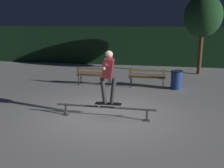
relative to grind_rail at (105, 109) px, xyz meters
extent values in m
plane|color=#ADAAA8|center=(0.00, 0.23, -0.28)|extent=(90.00, 90.00, 0.00)
cube|color=black|center=(0.00, 10.51, 1.01)|extent=(24.00, 1.20, 2.59)
cylinder|color=#47474C|center=(0.00, 0.00, 0.05)|extent=(3.01, 0.06, 0.06)
cube|color=#47474C|center=(-1.24, 0.00, -0.13)|extent=(0.06, 0.06, 0.30)
cube|color=#47474C|center=(-1.24, 0.00, -0.28)|extent=(0.18, 0.18, 0.01)
cube|color=#47474C|center=(1.24, 0.00, -0.13)|extent=(0.06, 0.06, 0.30)
cube|color=#47474C|center=(1.24, 0.00, -0.28)|extent=(0.18, 0.18, 0.01)
cube|color=black|center=(0.10, 0.00, 0.16)|extent=(0.79, 0.24, 0.02)
cube|color=black|center=(0.10, 0.00, 0.17)|extent=(0.77, 0.22, 0.00)
cube|color=#9E9EA3|center=(0.36, 0.01, 0.14)|extent=(0.06, 0.17, 0.02)
cube|color=#9E9EA3|center=(-0.17, -0.01, 0.14)|extent=(0.06, 0.17, 0.02)
cylinder|color=beige|center=(0.36, -0.07, 0.10)|extent=(0.05, 0.03, 0.05)
cylinder|color=beige|center=(0.36, 0.09, 0.10)|extent=(0.05, 0.03, 0.05)
cylinder|color=beige|center=(-0.17, -0.09, 0.10)|extent=(0.05, 0.03, 0.05)
cylinder|color=beige|center=(-0.17, 0.07, 0.10)|extent=(0.05, 0.03, 0.05)
cube|color=black|center=(0.28, 0.01, 0.18)|extent=(0.26, 0.11, 0.03)
cube|color=black|center=(-0.08, -0.01, 0.18)|extent=(0.26, 0.11, 0.03)
cylinder|color=#333338|center=(0.24, 0.01, 0.55)|extent=(0.21, 0.13, 0.79)
cylinder|color=#333338|center=(-0.04, -0.01, 0.55)|extent=(0.21, 0.13, 0.79)
cube|color=maroon|center=(0.10, 0.00, 1.21)|extent=(0.35, 0.37, 0.57)
cylinder|color=maroon|center=(0.11, -0.38, 1.37)|extent=(0.11, 0.61, 0.21)
cylinder|color=maroon|center=(0.08, 0.38, 1.37)|extent=(0.11, 0.61, 0.21)
sphere|color=beige|center=(0.13, -0.66, 1.32)|extent=(0.09, 0.09, 0.09)
sphere|color=beige|center=(0.07, 0.66, 1.32)|extent=(0.09, 0.09, 0.09)
sphere|color=beige|center=(0.13, 0.00, 1.61)|extent=(0.21, 0.21, 0.21)
cube|color=black|center=(-0.70, 4.09, -0.06)|extent=(0.04, 0.04, 0.44)
cube|color=black|center=(-0.70, 3.77, -0.06)|extent=(0.04, 0.04, 0.44)
cube|color=black|center=(-0.70, 3.73, 0.38)|extent=(0.04, 0.04, 0.44)
cube|color=black|center=(-2.11, 4.09, -0.06)|extent=(0.04, 0.04, 0.44)
cube|color=black|center=(-2.11, 3.77, -0.06)|extent=(0.04, 0.04, 0.44)
cube|color=black|center=(-2.11, 3.73, 0.38)|extent=(0.04, 0.04, 0.44)
cube|color=brown|center=(-1.40, 4.07, 0.17)|extent=(1.60, 0.09, 0.04)
cube|color=brown|center=(-1.40, 3.93, 0.17)|extent=(1.60, 0.09, 0.04)
cube|color=brown|center=(-1.40, 3.79, 0.17)|extent=(1.60, 0.09, 0.04)
cube|color=brown|center=(-1.41, 3.72, 0.34)|extent=(1.60, 0.04, 0.09)
cube|color=brown|center=(-1.41, 3.72, 0.52)|extent=(1.60, 0.04, 0.09)
cube|color=black|center=(1.69, 4.09, -0.06)|extent=(0.04, 0.04, 0.44)
cube|color=black|center=(1.69, 3.77, -0.06)|extent=(0.04, 0.04, 0.44)
cube|color=black|center=(1.69, 3.73, 0.38)|extent=(0.04, 0.04, 0.44)
cube|color=black|center=(0.28, 4.09, -0.06)|extent=(0.04, 0.04, 0.44)
cube|color=black|center=(0.28, 3.77, -0.06)|extent=(0.04, 0.04, 0.44)
cube|color=black|center=(0.28, 3.73, 0.38)|extent=(0.04, 0.04, 0.44)
cube|color=brown|center=(0.99, 4.07, 0.17)|extent=(1.60, 0.09, 0.04)
cube|color=brown|center=(0.99, 3.93, 0.17)|extent=(1.60, 0.09, 0.04)
cube|color=brown|center=(0.99, 3.79, 0.17)|extent=(1.60, 0.09, 0.04)
cube|color=brown|center=(0.99, 3.72, 0.34)|extent=(1.60, 0.04, 0.09)
cube|color=brown|center=(0.99, 3.72, 0.52)|extent=(1.60, 0.04, 0.09)
cylinder|color=#4C3828|center=(3.66, 7.63, 0.87)|extent=(0.22, 0.22, 2.31)
ellipsoid|color=#193D1E|center=(3.66, 7.63, 2.88)|extent=(2.02, 2.02, 2.22)
cylinder|color=navy|center=(2.25, 3.94, 0.11)|extent=(0.48, 0.48, 0.78)
torus|color=black|center=(2.25, 3.94, 0.50)|extent=(0.52, 0.52, 0.04)
camera|label=1|loc=(1.58, -6.79, 2.42)|focal=39.64mm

